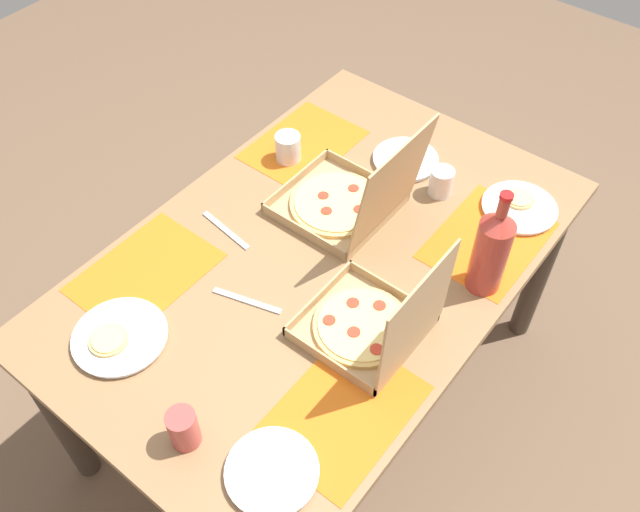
# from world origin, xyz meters

# --- Properties ---
(ground_plane) EXTENTS (6.00, 6.00, 0.00)m
(ground_plane) POSITION_xyz_m (0.00, 0.00, 0.00)
(ground_plane) COLOR brown
(dining_table) EXTENTS (1.47, 0.96, 0.73)m
(dining_table) POSITION_xyz_m (0.00, 0.00, 0.62)
(dining_table) COLOR #3F3328
(dining_table) RESTS_ON ground_plane
(placemat_near_left) EXTENTS (0.36, 0.26, 0.00)m
(placemat_near_left) POSITION_xyz_m (-0.33, -0.33, 0.73)
(placemat_near_left) COLOR orange
(placemat_near_left) RESTS_ON dining_table
(placemat_near_right) EXTENTS (0.36, 0.26, 0.00)m
(placemat_near_right) POSITION_xyz_m (0.33, -0.33, 0.73)
(placemat_near_right) COLOR orange
(placemat_near_right) RESTS_ON dining_table
(placemat_far_left) EXTENTS (0.36, 0.26, 0.00)m
(placemat_far_left) POSITION_xyz_m (-0.33, 0.33, 0.73)
(placemat_far_left) COLOR orange
(placemat_far_left) RESTS_ON dining_table
(placemat_far_right) EXTENTS (0.36, 0.26, 0.00)m
(placemat_far_right) POSITION_xyz_m (0.33, 0.33, 0.73)
(placemat_far_right) COLOR orange
(placemat_far_right) RESTS_ON dining_table
(pizza_box_corner_right) EXTENTS (0.28, 0.29, 0.31)m
(pizza_box_corner_right) POSITION_xyz_m (0.12, 0.26, 0.78)
(pizza_box_corner_right) COLOR tan
(pizza_box_corner_right) RESTS_ON dining_table
(pizza_box_edge_far) EXTENTS (0.30, 0.36, 0.34)m
(pizza_box_edge_far) POSITION_xyz_m (-0.18, -0.04, 0.78)
(pizza_box_edge_far) COLOR tan
(pizza_box_edge_far) RESTS_ON dining_table
(plate_near_right) EXTENTS (0.23, 0.23, 0.03)m
(plate_near_right) POSITION_xyz_m (0.52, -0.22, 0.74)
(plate_near_right) COLOR white
(plate_near_right) RESTS_ON dining_table
(plate_near_left) EXTENTS (0.20, 0.20, 0.02)m
(plate_near_left) POSITION_xyz_m (-0.46, -0.03, 0.74)
(plate_near_left) COLOR white
(plate_near_left) RESTS_ON dining_table
(plate_middle) EXTENTS (0.20, 0.20, 0.02)m
(plate_middle) POSITION_xyz_m (0.54, 0.30, 0.74)
(plate_middle) COLOR white
(plate_middle) RESTS_ON dining_table
(plate_far_left) EXTENTS (0.21, 0.21, 0.03)m
(plate_far_left) POSITION_xyz_m (-0.49, 0.34, 0.74)
(plate_far_left) COLOR white
(plate_far_left) RESTS_ON dining_table
(soda_bottle) EXTENTS (0.09, 0.09, 0.32)m
(soda_bottle) POSITION_xyz_m (-0.19, 0.39, 0.86)
(soda_bottle) COLOR #B2382D
(soda_bottle) RESTS_ON dining_table
(cup_spare) EXTENTS (0.07, 0.07, 0.09)m
(cup_spare) POSITION_xyz_m (-0.41, 0.12, 0.77)
(cup_spare) COLOR silver
(cup_spare) RESTS_ON dining_table
(cup_clear_right) EXTENTS (0.07, 0.07, 0.10)m
(cup_clear_right) POSITION_xyz_m (0.60, 0.10, 0.78)
(cup_clear_right) COLOR #BF4742
(cup_clear_right) RESTS_ON dining_table
(cup_dark) EXTENTS (0.08, 0.08, 0.09)m
(cup_dark) POSITION_xyz_m (-0.25, -0.32, 0.77)
(cup_dark) COLOR silver
(cup_dark) RESTS_ON dining_table
(fork_by_far_left) EXTENTS (0.04, 0.19, 0.00)m
(fork_by_far_left) POSITION_xyz_m (0.09, -0.26, 0.73)
(fork_by_far_left) COLOR #B7B7BC
(fork_by_far_left) RESTS_ON dining_table
(fork_by_far_right) EXTENTS (0.07, 0.19, 0.00)m
(fork_by_far_right) POSITION_xyz_m (0.24, -0.05, 0.73)
(fork_by_far_right) COLOR #B7B7BC
(fork_by_far_right) RESTS_ON dining_table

